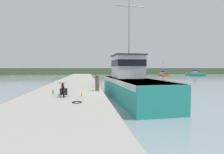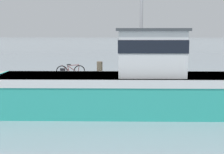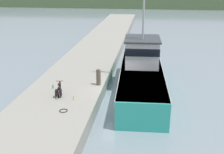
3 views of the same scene
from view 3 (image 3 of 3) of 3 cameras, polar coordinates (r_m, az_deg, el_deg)
ground_plane at (r=19.47m, az=1.88°, el=-4.88°), size 320.00×320.00×0.00m
dock_pier at (r=19.98m, az=-9.07°, el=-2.98°), size 5.08×80.00×0.95m
fishing_boat_main at (r=21.01m, az=6.00°, el=0.86°), size 3.54×13.23×9.34m
bicycle_touring at (r=18.18m, az=-10.73°, el=-2.64°), size 0.65×1.71×0.76m
mooring_post at (r=19.52m, az=-2.77°, el=-0.05°), size 0.31×0.31×1.13m
hose_coil at (r=16.18m, az=-9.83°, el=-6.76°), size 0.47×0.47×0.04m
water_bottle_on_curb at (r=17.49m, az=-7.76°, el=-4.16°), size 0.06×0.06×0.25m
water_bottle_by_bike at (r=19.45m, az=-11.90°, el=-1.92°), size 0.08×0.08×0.25m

